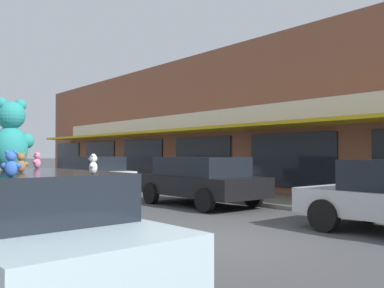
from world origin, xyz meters
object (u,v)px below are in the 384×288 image
object	(u,v)px
teddy_bear_blue	(11,164)
parked_car_far_right	(93,171)
plush_art_car	(23,227)
teddy_bear_giant	(10,136)
teddy_bear_pink	(37,160)
teddy_bear_orange	(5,160)
parked_car_far_center	(201,179)
teddy_bear_brown	(21,163)
teddy_bear_white	(93,164)

from	to	relation	value
teddy_bear_blue	parked_car_far_right	bearing A→B (deg)	-91.16
plush_art_car	teddy_bear_giant	bearing A→B (deg)	91.90
teddy_bear_giant	teddy_bear_pink	xyz separation A→B (m)	(0.58, 0.69, -0.33)
teddy_bear_giant	teddy_bear_orange	world-z (taller)	teddy_bear_giant
parked_car_far_center	parked_car_far_right	xyz separation A→B (m)	(-0.00, 7.67, -0.00)
teddy_bear_blue	teddy_bear_brown	distance (m)	0.95
teddy_bear_white	parked_car_far_center	bearing A→B (deg)	168.73
plush_art_car	teddy_bear_pink	distance (m)	1.48
teddy_bear_pink	teddy_bear_white	world-z (taller)	teddy_bear_pink
plush_art_car	teddy_bear_white	size ratio (longest dim) A/B	21.38
plush_art_car	teddy_bear_giant	distance (m)	1.20
teddy_bear_giant	parked_car_far_center	xyz separation A→B (m)	(7.17, 4.70, -1.04)
teddy_bear_white	teddy_bear_blue	bearing A→B (deg)	-52.13
teddy_bear_white	parked_car_far_right	xyz separation A→B (m)	(6.72, 13.80, -0.71)
teddy_bear_blue	teddy_bear_orange	world-z (taller)	teddy_bear_orange
teddy_bear_orange	parked_car_far_right	distance (m)	14.11
teddy_bear_orange	parked_car_far_right	size ratio (longest dim) A/B	0.06
teddy_bear_brown	teddy_bear_orange	world-z (taller)	teddy_bear_orange
teddy_bear_white	parked_car_far_center	size ratio (longest dim) A/B	0.05
teddy_bear_giant	teddy_bear_white	xyz separation A→B (m)	(0.45, -1.43, -0.34)
teddy_bear_white	parked_car_far_center	xyz separation A→B (m)	(6.72, 6.13, -0.70)
teddy_bear_brown	teddy_bear_pink	bearing A→B (deg)	-109.61
teddy_bear_orange	parked_car_far_center	bearing A→B (deg)	-134.85
teddy_bear_giant	teddy_bear_pink	bearing A→B (deg)	-142.47
teddy_bear_giant	parked_car_far_center	distance (m)	8.64
teddy_bear_white	teddy_bear_giant	bearing A→B (deg)	-126.09
teddy_bear_orange	teddy_bear_brown	bearing A→B (deg)	100.28
teddy_bear_giant	parked_car_far_right	distance (m)	14.33
parked_car_far_center	teddy_bear_pink	bearing A→B (deg)	-148.64
teddy_bear_giant	teddy_bear_white	bearing A→B (deg)	95.38
plush_art_car	teddy_bear_giant	world-z (taller)	teddy_bear_giant
teddy_bear_blue	parked_car_far_right	world-z (taller)	teddy_bear_blue
teddy_bear_white	teddy_bear_blue	size ratio (longest dim) A/B	0.86
teddy_bear_pink	teddy_bear_orange	size ratio (longest dim) A/B	0.90
plush_art_car	teddy_bear_orange	xyz separation A→B (m)	(-0.03, 0.69, 0.79)
teddy_bear_orange	teddy_bear_giant	bearing A→B (deg)	103.34
teddy_bear_white	parked_car_far_right	bearing A→B (deg)	-169.61
teddy_bear_giant	teddy_bear_orange	distance (m)	0.40
teddy_bear_brown	parked_car_far_center	xyz separation A→B (m)	(7.21, 5.28, -0.71)
teddy_bear_pink	parked_car_far_right	bearing A→B (deg)	-162.87
teddy_bear_giant	teddy_bear_brown	xyz separation A→B (m)	(-0.04, -0.58, -0.33)
plush_art_car	teddy_bear_white	world-z (taller)	teddy_bear_white
teddy_bear_pink	parked_car_far_center	bearing A→B (deg)	167.91
plush_art_car	parked_car_far_center	world-z (taller)	parked_car_far_center
teddy_bear_giant	teddy_bear_blue	bearing A→B (deg)	62.15
plush_art_car	teddy_bear_blue	world-z (taller)	teddy_bear_blue
teddy_bear_blue	parked_car_far_right	xyz separation A→B (m)	(7.58, 13.82, -0.72)
teddy_bear_giant	teddy_bear_blue	world-z (taller)	teddy_bear_giant
teddy_bear_brown	parked_car_far_right	world-z (taller)	teddy_bear_brown
teddy_bear_blue	teddy_bear_white	bearing A→B (deg)	-150.89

